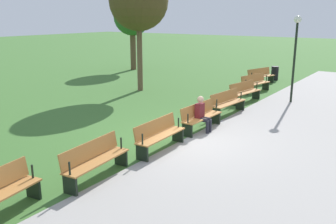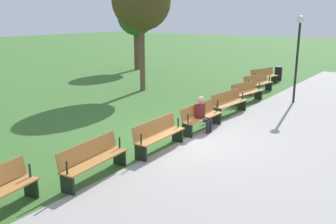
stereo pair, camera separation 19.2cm
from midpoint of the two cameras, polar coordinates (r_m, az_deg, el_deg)
name	(u,v)px [view 2 (the right image)]	position (r m, az deg, el deg)	size (l,w,h in m)	color
ground_plane	(184,139)	(11.53, 2.92, -4.29)	(120.00, 120.00, 0.00)	#3D6B2D
path_paving	(269,159)	(10.41, 15.97, -6.98)	(35.93, 5.54, 0.01)	#A39E99
bench_0	(264,76)	(21.44, 14.91, 5.43)	(2.02, 0.99, 0.89)	#B27538
bench_1	(258,83)	(19.09, 14.04, 4.39)	(2.02, 0.88, 0.89)	#B27538
bench_2	(247,92)	(16.78, 12.44, 3.11)	(2.01, 0.77, 0.89)	#B27538
bench_3	(229,102)	(14.54, 9.79, 1.49)	(2.00, 0.65, 0.89)	#B27538
bench_4	(201,116)	(12.42, 5.58, -0.64)	(1.98, 0.53, 0.89)	#B27538
bench_5	(158,134)	(10.49, -0.98, -3.46)	(1.98, 0.53, 0.89)	#B27538
bench_6	(93,159)	(8.89, -11.00, -7.14)	(2.00, 0.65, 0.89)	#B27538
person_seated	(202,113)	(12.19, 5.83, -0.18)	(0.33, 0.52, 1.20)	maroon
tree_3	(136,17)	(26.63, -4.78, 14.48)	(2.63, 2.63, 5.05)	brown
tree_4	(141,1)	(18.87, -3.87, 16.80)	(2.93, 2.93, 5.95)	brown
lamp_post	(298,42)	(17.02, 19.95, 10.15)	(0.32, 0.32, 3.79)	black
trash_bin	(278,74)	(23.09, 17.02, 5.75)	(0.43, 0.43, 0.83)	black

